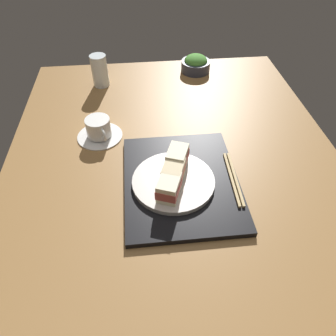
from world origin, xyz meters
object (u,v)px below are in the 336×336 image
Objects in this scene: sandwich_middle at (174,172)px; salad_bowl at (196,64)px; sandwich_near at (169,187)px; sandwich_far at (178,158)px; coffee_cup at (99,130)px; chopsticks_pair at (233,178)px; drinking_glass at (100,71)px; sandwich_plate at (173,181)px.

salad_bowl is at bearing -14.66° from sandwich_middle.
sandwich_near is 10.81cm from sandwich_far.
sandwich_far is at bearing -130.28° from coffee_cup.
chopsticks_pair is (4.81, -18.10, -3.70)cm from sandwich_near.
sandwich_far is 0.73× the size of salad_bowl.
sandwich_far is 0.72× the size of drinking_glass.
sandwich_near is 19.09cm from chopsticks_pair.
coffee_cup is 32.99cm from drinking_glass.
sandwich_far is at bearing -18.74° from sandwich_middle.
drinking_glass is at bearing 33.54° from chopsticks_pair.
sandwich_near is at bearing -146.97° from coffee_cup.
chopsticks_pair is (-0.30, -16.36, -3.71)cm from sandwich_middle.
sandwich_plate is 6.38cm from sandwich_near.
sandwich_plate is 1.54× the size of coffee_cup.
chopsticks_pair is 1.65× the size of drinking_glass.
salad_bowl is at bearing -0.46° from chopsticks_pair.
sandwich_near is 1.02× the size of sandwich_middle.
sandwich_near is 1.01× the size of sandwich_far.
coffee_cup is (-40.33, 37.70, -0.34)cm from salad_bowl.
sandwich_plate is at bearing 165.34° from salad_bowl.
sandwich_plate is at bearing 161.26° from sandwich_far.
sandwich_near reaches higher than coffee_cup.
sandwich_plate is at bearing -159.22° from drinking_glass.
chopsticks_pair is (-64.86, 0.52, -1.20)cm from salad_bowl.
sandwich_near is 5.40cm from sandwich_middle.
sandwich_far is at bearing -18.74° from sandwich_near.
drinking_glass is at bearing 17.76° from sandwich_near.
sandwich_near is 72.16cm from salad_bowl.
sandwich_middle reaches higher than salad_bowl.
sandwich_middle is at bearing -18.74° from sandwich_near.
sandwich_far reaches higher than salad_bowl.
salad_bowl is 0.98× the size of drinking_glass.
drinking_glass is (32.82, 0.83, 3.21)cm from coffee_cup.
chopsticks_pair is at bearing -91.07° from sandwich_middle.
coffee_cup is at bearing 49.72° from sandwich_far.
sandwich_plate is 1.83× the size of drinking_glass.
sandwich_near is 0.73× the size of drinking_glass.
coffee_cup is at bearing 40.67° from sandwich_plate.
salad_bowl is 0.83× the size of coffee_cup.
chopsticks_pair is (-5.42, -14.62, -3.96)cm from sandwich_far.
sandwich_middle is 61.02cm from drinking_glass.
drinking_glass is (51.93, 23.39, 0.11)cm from sandwich_far.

